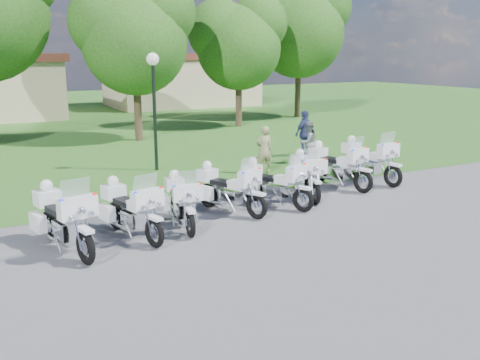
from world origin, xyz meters
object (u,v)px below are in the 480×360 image
motorcycle_4 (273,183)px  motorcycle_5 (306,174)px  motorcycle_6 (337,165)px  motorcycle_1 (130,208)px  bystander_b (308,143)px  motorcycle_2 (181,200)px  motorcycle_0 (63,218)px  lamp_post (154,82)px  motorcycle_3 (228,188)px  motorcycle_7 (368,159)px  bystander_a (264,150)px  bystander_c (305,134)px

motorcycle_4 → motorcycle_5: size_ratio=0.97×
motorcycle_4 → motorcycle_6: bearing=174.5°
motorcycle_1 → bystander_b: bearing=-163.1°
motorcycle_2 → motorcycle_4: motorcycle_4 is taller
motorcycle_4 → motorcycle_0: bearing=-15.3°
motorcycle_0 → lamp_post: (4.44, 6.72, 2.41)m
motorcycle_6 → bystander_b: motorcycle_6 is taller
motorcycle_3 → motorcycle_0: bearing=-10.6°
motorcycle_3 → motorcycle_7: (5.69, 1.01, 0.06)m
motorcycle_6 → motorcycle_1: bearing=0.2°
bystander_a → motorcycle_5: bearing=90.4°
motorcycle_5 → bystander_c: (3.51, 5.13, 0.28)m
motorcycle_1 → motorcycle_5: 5.75m
motorcycle_1 → motorcycle_3: size_ratio=1.05×
motorcycle_4 → bystander_c: 7.47m
motorcycle_0 → motorcycle_5: size_ratio=1.12×
motorcycle_2 → motorcycle_4: (2.89, 0.42, 0.02)m
lamp_post → bystander_b: lamp_post is taller
bystander_a → bystander_c: bearing=-139.3°
motorcycle_5 → bystander_b: (2.76, 3.86, 0.16)m
motorcycle_2 → motorcycle_4: bearing=-162.6°
motorcycle_7 → motorcycle_2: bearing=6.4°
bystander_a → bystander_c: (3.09, 1.99, 0.10)m
motorcycle_7 → bystander_a: 3.54m
motorcycle_3 → motorcycle_7: bearing=168.1°
motorcycle_4 → bystander_c: (4.94, 5.60, 0.28)m
motorcycle_6 → motorcycle_0: bearing=-0.7°
motorcycle_2 → bystander_b: (7.08, 4.74, 0.17)m
bystander_a → bystander_b: bearing=-155.1°
motorcycle_0 → motorcycle_7: bearing=178.3°
motorcycle_5 → motorcycle_7: motorcycle_7 is taller
motorcycle_1 → motorcycle_2: (1.33, 0.22, -0.03)m
motorcycle_0 → motorcycle_1: size_ratio=1.08×
bystander_a → bystander_b: 2.45m
motorcycle_2 → motorcycle_6: bearing=-157.7°
motorcycle_1 → bystander_a: bearing=-158.7°
motorcycle_6 → bystander_c: size_ratio=1.32×
motorcycle_6 → bystander_a: 2.88m
motorcycle_4 → bystander_b: size_ratio=1.34×
motorcycle_4 → bystander_a: bystander_a is taller
bystander_b → bystander_c: bearing=-130.8°
motorcycle_0 → motorcycle_7: size_ratio=0.98×
motorcycle_1 → bystander_c: bystander_c is taller
motorcycle_3 → motorcycle_6: (4.28, 0.87, 0.04)m
lamp_post → bystander_a: 4.51m
motorcycle_7 → lamp_post: 7.78m
lamp_post → motorcycle_5: bearing=-63.3°
motorcycle_1 → motorcycle_0: bearing=-6.6°
motorcycle_3 → motorcycle_5: (2.80, 0.41, -0.01)m
motorcycle_6 → bystander_c: 5.10m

